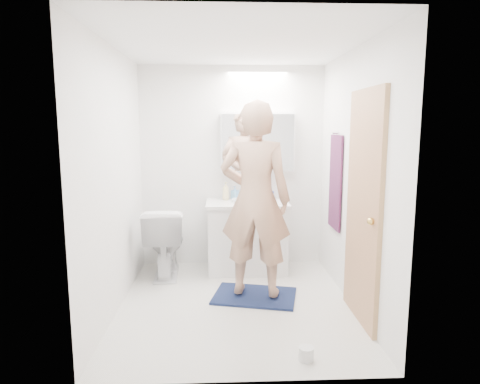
{
  "coord_description": "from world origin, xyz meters",
  "views": [
    {
      "loc": [
        -0.13,
        -3.82,
        1.69
      ],
      "look_at": [
        0.05,
        0.25,
        1.05
      ],
      "focal_mm": 31.39,
      "sensor_mm": 36.0,
      "label": 1
    }
  ],
  "objects": [
    {
      "name": "sink_basin",
      "position": [
        0.17,
        0.99,
        0.84
      ],
      "size": [
        0.36,
        0.36,
        0.03
      ],
      "primitive_type": "cylinder",
      "color": "silver",
      "rests_on": "countertop"
    },
    {
      "name": "wall_back",
      "position": [
        0.0,
        1.25,
        1.2
      ],
      "size": [
        2.5,
        0.0,
        2.5
      ],
      "primitive_type": "plane",
      "rotation": [
        1.57,
        0.0,
        0.0
      ],
      "color": "white",
      "rests_on": "floor"
    },
    {
      "name": "wall_front",
      "position": [
        0.0,
        -1.25,
        1.2
      ],
      "size": [
        2.5,
        0.0,
        2.5
      ],
      "primitive_type": "plane",
      "rotation": [
        -1.57,
        0.0,
        0.0
      ],
      "color": "white",
      "rests_on": "floor"
    },
    {
      "name": "mirror_panel",
      "position": [
        0.3,
        1.1,
        1.5
      ],
      "size": [
        0.84,
        0.01,
        0.66
      ],
      "primitive_type": "cube",
      "color": "silver",
      "rests_on": "medicine_cabinet"
    },
    {
      "name": "faucet",
      "position": [
        0.17,
        1.19,
        0.9
      ],
      "size": [
        0.02,
        0.02,
        0.16
      ],
      "primitive_type": "cylinder",
      "color": "silver",
      "rests_on": "countertop"
    },
    {
      "name": "person",
      "position": [
        0.19,
        0.15,
        0.99
      ],
      "size": [
        0.77,
        0.59,
        1.88
      ],
      "primitive_type": "imported",
      "rotation": [
        0.0,
        0.0,
        2.91
      ],
      "color": "tan",
      "rests_on": "bath_rug"
    },
    {
      "name": "wall_right",
      "position": [
        1.1,
        0.0,
        1.2
      ],
      "size": [
        0.0,
        2.5,
        2.5
      ],
      "primitive_type": "plane",
      "rotation": [
        1.57,
        0.0,
        -1.57
      ],
      "color": "white",
      "rests_on": "floor"
    },
    {
      "name": "wall_left",
      "position": [
        -1.1,
        0.0,
        1.2
      ],
      "size": [
        0.0,
        2.5,
        2.5
      ],
      "primitive_type": "plane",
      "rotation": [
        1.57,
        0.0,
        1.57
      ],
      "color": "white",
      "rests_on": "floor"
    },
    {
      "name": "door",
      "position": [
        1.08,
        -0.35,
        1.0
      ],
      "size": [
        0.04,
        0.8,
        2.0
      ],
      "primitive_type": "cube",
      "color": "tan",
      "rests_on": "wall_right"
    },
    {
      "name": "soap_bottle_b",
      "position": [
        0.03,
        1.15,
        0.9
      ],
      "size": [
        0.1,
        0.1,
        0.16
      ],
      "primitive_type": "imported",
      "rotation": [
        0.0,
        0.0,
        -0.69
      ],
      "color": "#609BCE",
      "rests_on": "countertop"
    },
    {
      "name": "towel",
      "position": [
        1.08,
        0.55,
        1.1
      ],
      "size": [
        0.02,
        0.42,
        1.0
      ],
      "primitive_type": "cube",
      "color": "#12213A",
      "rests_on": "wall_right"
    },
    {
      "name": "ceiling",
      "position": [
        0.0,
        0.0,
        2.4
      ],
      "size": [
        2.5,
        2.5,
        0.0
      ],
      "primitive_type": "plane",
      "rotation": [
        3.14,
        0.0,
        0.0
      ],
      "color": "white",
      "rests_on": "floor"
    },
    {
      "name": "vanity_cabinet",
      "position": [
        0.17,
        0.96,
        0.39
      ],
      "size": [
        0.9,
        0.55,
        0.78
      ],
      "primitive_type": "cube",
      "color": "white",
      "rests_on": "floor"
    },
    {
      "name": "floor",
      "position": [
        0.0,
        0.0,
        0.0
      ],
      "size": [
        2.5,
        2.5,
        0.0
      ],
      "primitive_type": "plane",
      "color": "silver",
      "rests_on": "ground"
    },
    {
      "name": "countertop",
      "position": [
        0.17,
        0.96,
        0.8
      ],
      "size": [
        0.95,
        0.58,
        0.04
      ],
      "primitive_type": "cube",
      "color": "white",
      "rests_on": "vanity_cabinet"
    },
    {
      "name": "bath_rug",
      "position": [
        0.19,
        0.15,
        0.01
      ],
      "size": [
        0.9,
        0.72,
        0.02
      ],
      "primitive_type": "cube",
      "rotation": [
        0.0,
        0.0,
        -0.23
      ],
      "color": "#141C3F",
      "rests_on": "floor"
    },
    {
      "name": "toilet",
      "position": [
        -0.78,
        0.85,
        0.4
      ],
      "size": [
        0.48,
        0.8,
        0.8
      ],
      "primitive_type": "imported",
      "rotation": [
        0.0,
        0.0,
        3.19
      ],
      "color": "white",
      "rests_on": "floor"
    },
    {
      "name": "door_knob",
      "position": [
        1.04,
        -0.65,
        0.95
      ],
      "size": [
        0.06,
        0.06,
        0.06
      ],
      "primitive_type": "sphere",
      "color": "gold",
      "rests_on": "door"
    },
    {
      "name": "toilet_paper_roll",
      "position": [
        0.48,
        -1.01,
        0.05
      ],
      "size": [
        0.11,
        0.11,
        0.1
      ],
      "primitive_type": "cylinder",
      "color": "silver",
      "rests_on": "floor"
    },
    {
      "name": "towel_hook",
      "position": [
        1.07,
        0.55,
        1.62
      ],
      "size": [
        0.07,
        0.02,
        0.02
      ],
      "primitive_type": "cylinder",
      "rotation": [
        0.0,
        1.57,
        0.0
      ],
      "color": "silver",
      "rests_on": "wall_right"
    },
    {
      "name": "medicine_cabinet",
      "position": [
        0.3,
        1.18,
        1.5
      ],
      "size": [
        0.88,
        0.14,
        0.7
      ],
      "primitive_type": "cube",
      "color": "white",
      "rests_on": "wall_back"
    },
    {
      "name": "soap_bottle_a",
      "position": [
        -0.08,
        1.11,
        0.93
      ],
      "size": [
        0.12,
        0.12,
        0.22
      ],
      "primitive_type": "imported",
      "rotation": [
        0.0,
        0.0,
        0.63
      ],
      "color": "beige",
      "rests_on": "countertop"
    },
    {
      "name": "toothbrush_cup",
      "position": [
        0.45,
        1.12,
        0.87
      ],
      "size": [
        0.13,
        0.13,
        0.1
      ],
      "primitive_type": "imported",
      "rotation": [
        0.0,
        0.0,
        0.31
      ],
      "color": "#3B4CB2",
      "rests_on": "countertop"
    }
  ]
}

